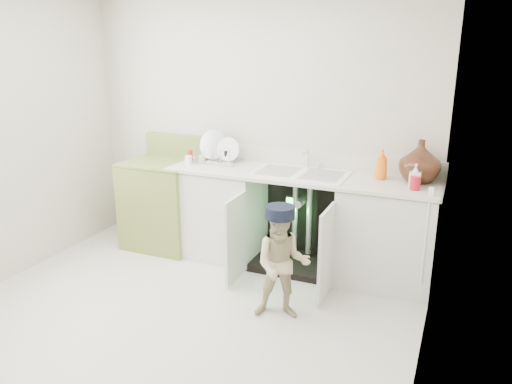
# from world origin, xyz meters

# --- Properties ---
(ground) EXTENTS (3.50, 3.50, 0.00)m
(ground) POSITION_xyz_m (0.00, 0.00, 0.00)
(ground) COLOR beige
(ground) RESTS_ON ground
(room_shell) EXTENTS (6.00, 5.50, 1.26)m
(room_shell) POSITION_xyz_m (0.00, 0.00, 1.25)
(room_shell) COLOR #BEB5A3
(room_shell) RESTS_ON ground
(counter_run) EXTENTS (2.44, 1.02, 1.26)m
(counter_run) POSITION_xyz_m (0.59, 1.21, 0.48)
(counter_run) COLOR silver
(counter_run) RESTS_ON ground
(avocado_stove) EXTENTS (0.71, 0.65, 1.11)m
(avocado_stove) POSITION_xyz_m (-0.89, 1.18, 0.46)
(avocado_stove) COLOR olive
(avocado_stove) RESTS_ON ground
(repair_worker) EXTENTS (0.50, 0.79, 0.89)m
(repair_worker) POSITION_xyz_m (0.72, 0.30, 0.45)
(repair_worker) COLOR #C2B28B
(repair_worker) RESTS_ON ground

